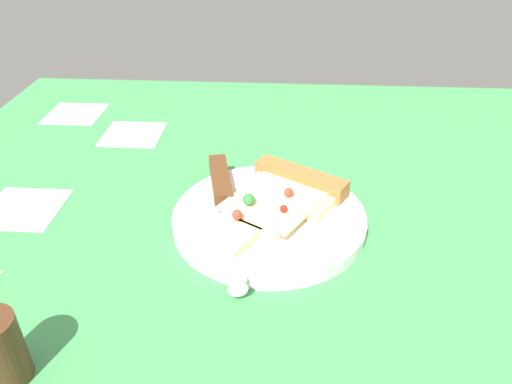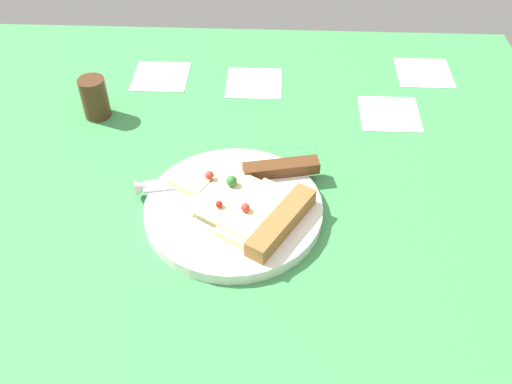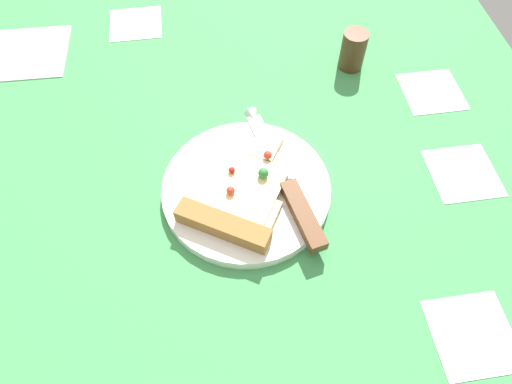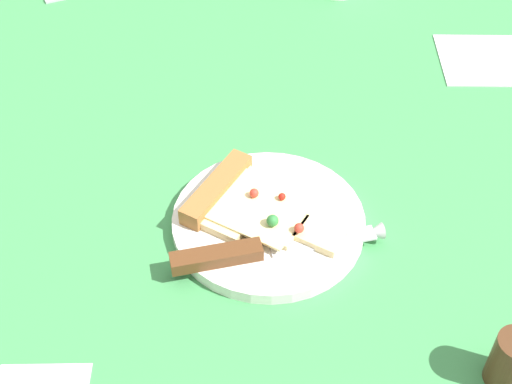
{
  "view_description": "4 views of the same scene",
  "coord_description": "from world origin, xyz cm",
  "views": [
    {
      "loc": [
        -36.9,
        6.26,
        33.94
      ],
      "look_at": [
        12.85,
        9.46,
        2.14
      ],
      "focal_mm": 34.55,
      "sensor_mm": 36.0,
      "label": 1
    },
    {
      "loc": [
        14.38,
        -41.92,
        51.32
      ],
      "look_at": [
        12.16,
        8.53,
        3.17
      ],
      "focal_mm": 39.84,
      "sensor_mm": 36.0,
      "label": 2
    },
    {
      "loc": [
        41.77,
        4.3,
        50.18
      ],
      "look_at": [
        11.81,
        8.67,
        3.58
      ],
      "focal_mm": 31.33,
      "sensor_mm": 36.0,
      "label": 3
    },
    {
      "loc": [
        11.75,
        63.61,
        62.29
      ],
      "look_at": [
        10.79,
        4.85,
        2.85
      ],
      "focal_mm": 50.53,
      "sensor_mm": 36.0,
      "label": 4
    }
  ],
  "objects": [
    {
      "name": "knife",
      "position": [
        10.73,
        13.1,
        2.17
      ],
      "size": [
        23.91,
        7.04,
        2.45
      ],
      "rotation": [
        0.0,
        0.0,
        1.78
      ],
      "color": "silver",
      "rests_on": "plate"
    },
    {
      "name": "pizza_slice",
      "position": [
        11.6,
        6.4,
        2.36
      ],
      "size": [
        18.93,
        15.68,
        2.68
      ],
      "rotation": [
        0.0,
        0.0,
        1.03
      ],
      "color": "beige",
      "rests_on": "plate"
    },
    {
      "name": "ground_plane",
      "position": [
        0.02,
        0.06,
        -1.5
      ],
      "size": [
        112.18,
        112.18,
        3.0
      ],
      "color": "#3D8C4C",
      "rests_on": "ground"
    },
    {
      "name": "plate",
      "position": [
        9.4,
        7.71,
        0.78
      ],
      "size": [
        22.22,
        22.22,
        1.57
      ],
      "primitive_type": "cylinder",
      "color": "white",
      "rests_on": "ground_plane"
    }
  ]
}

